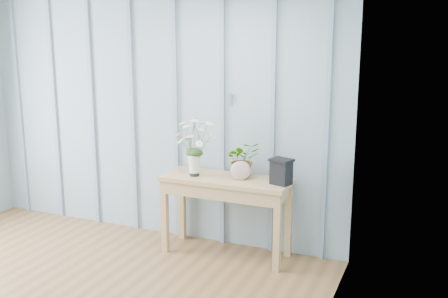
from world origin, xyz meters
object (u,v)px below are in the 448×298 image
at_px(daisy_vase, 194,138).
at_px(carved_box, 281,171).
at_px(felt_disc_vessel, 241,171).
at_px(sideboard, 226,189).

relative_size(daisy_vase, carved_box, 2.48).
distance_m(daisy_vase, felt_disc_vessel, 0.52).
bearing_deg(felt_disc_vessel, carved_box, -16.89).
relative_size(felt_disc_vessel, carved_box, 0.78).
bearing_deg(carved_box, sideboard, 178.39).
xyz_separation_m(felt_disc_vessel, carved_box, (0.38, 0.01, 0.03)).
bearing_deg(felt_disc_vessel, sideboard, 150.03).
xyz_separation_m(sideboard, felt_disc_vessel, (0.15, -0.03, 0.20)).
xyz_separation_m(daisy_vase, felt_disc_vessel, (0.45, 0.03, -0.27)).
bearing_deg(daisy_vase, carved_box, 2.89).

